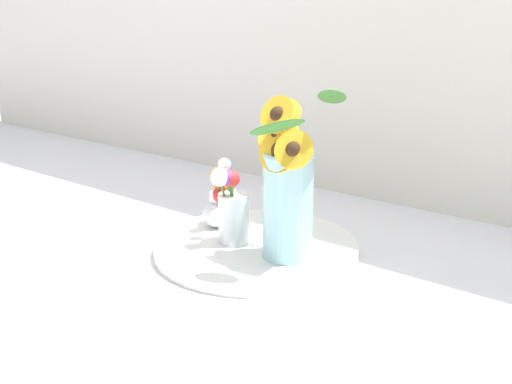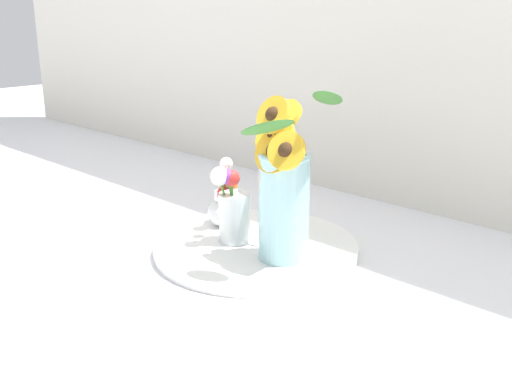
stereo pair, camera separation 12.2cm
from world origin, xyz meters
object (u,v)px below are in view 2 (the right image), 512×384
vase_bulb_right (223,199)px  vase_small_center (232,207)px  serving_tray (256,247)px  mason_jar_sunflowers (283,189)px

vase_bulb_right → vase_small_center: bearing=-32.3°
serving_tray → vase_small_center: bearing=-146.0°
mason_jar_sunflowers → vase_bulb_right: bearing=168.2°
vase_small_center → mason_jar_sunflowers: bearing=3.5°
vase_bulb_right → serving_tray: bearing=-11.4°
serving_tray → vase_small_center: (-0.04, -0.03, 0.09)m
serving_tray → vase_bulb_right: 0.15m
serving_tray → mason_jar_sunflowers: size_ratio=1.25×
vase_bulb_right → mason_jar_sunflowers: bearing=-11.8°
serving_tray → mason_jar_sunflowers: (0.09, -0.02, 0.15)m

